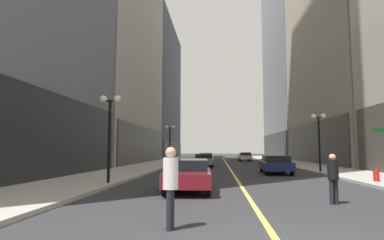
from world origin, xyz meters
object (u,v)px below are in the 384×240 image
object	(u,v)px
pedestrian_in_black_coat	(333,175)
street_lamp_left_far	(170,136)
car_navy	(276,164)
fire_hydrant_right	(376,176)
car_grey	(204,160)
car_maroon	(189,173)
pedestrian_in_white_shirt	(171,181)
car_white	(245,156)
car_yellow	(206,157)
street_lamp_left_near	(110,119)
street_lamp_right_mid	(319,129)

from	to	relation	value
pedestrian_in_black_coat	street_lamp_left_far	bearing A→B (deg)	110.92
car_navy	fire_hydrant_right	distance (m)	7.57
car_grey	fire_hydrant_right	size ratio (longest dim) A/B	5.84
car_maroon	pedestrian_in_white_shirt	xyz separation A→B (m)	(0.21, -6.56, 0.34)
car_white	street_lamp_left_far	bearing A→B (deg)	-123.50
fire_hydrant_right	car_grey	bearing A→B (deg)	121.33
pedestrian_in_black_coat	pedestrian_in_white_shirt	bearing A→B (deg)	-143.33
car_yellow	street_lamp_left_far	distance (m)	8.34
street_lamp_left_near	street_lamp_left_far	bearing A→B (deg)	90.00
car_navy	street_lamp_right_mid	size ratio (longest dim) A/B	1.05
car_maroon	street_lamp_left_near	bearing A→B (deg)	162.44
car_yellow	street_lamp_left_near	bearing A→B (deg)	-98.18
car_navy	car_grey	world-z (taller)	same
car_maroon	fire_hydrant_right	distance (m)	9.78
car_navy	fire_hydrant_right	size ratio (longest dim) A/B	5.81
car_maroon	car_navy	xyz separation A→B (m)	(5.47, 9.62, 0.00)
car_yellow	pedestrian_in_white_shirt	xyz separation A→B (m)	(0.46, -34.08, 0.34)
street_lamp_left_far	car_yellow	bearing A→B (deg)	61.66
car_navy	car_grey	bearing A→B (deg)	122.15
street_lamp_left_far	car_grey	bearing A→B (deg)	-27.04
street_lamp_right_mid	street_lamp_left_near	bearing A→B (deg)	-145.40
street_lamp_right_mid	pedestrian_in_black_coat	bearing A→B (deg)	-106.17
pedestrian_in_white_shirt	street_lamp_right_mid	world-z (taller)	street_lamp_right_mid
street_lamp_left_far	fire_hydrant_right	world-z (taller)	street_lamp_left_far
car_yellow	street_lamp_right_mid	distance (m)	19.78
car_maroon	car_white	size ratio (longest dim) A/B	1.17
car_yellow	car_white	size ratio (longest dim) A/B	1.15
car_grey	pedestrian_in_black_coat	size ratio (longest dim) A/B	2.90
car_grey	car_white	xyz separation A→B (m)	(5.59, 16.33, -0.00)
car_white	street_lamp_right_mid	bearing A→B (deg)	-82.39
street_lamp_right_mid	fire_hydrant_right	world-z (taller)	street_lamp_right_mid
car_maroon	car_navy	world-z (taller)	same
car_white	pedestrian_in_black_coat	distance (m)	37.88
pedestrian_in_white_shirt	street_lamp_right_mid	distance (m)	18.86
car_navy	street_lamp_right_mid	bearing A→B (deg)	8.23
pedestrian_in_white_shirt	car_grey	bearing A→B (deg)	90.77
car_navy	car_white	xyz separation A→B (m)	(-0.01, 25.24, -0.00)
car_yellow	street_lamp_right_mid	size ratio (longest dim) A/B	1.08
car_yellow	street_lamp_left_near	world-z (taller)	street_lamp_left_near
pedestrian_in_black_coat	pedestrian_in_white_shirt	size ratio (longest dim) A/B	0.89
car_maroon	car_navy	bearing A→B (deg)	60.38
car_white	pedestrian_in_black_coat	bearing A→B (deg)	-90.75
car_grey	pedestrian_in_black_coat	world-z (taller)	pedestrian_in_black_coat
street_lamp_left_far	street_lamp_right_mid	bearing A→B (deg)	-39.15
car_grey	street_lamp_left_far	distance (m)	5.06
street_lamp_left_far	car_navy	bearing A→B (deg)	-48.93
car_grey	pedestrian_in_white_shirt	world-z (taller)	pedestrian_in_white_shirt
car_white	street_lamp_right_mid	size ratio (longest dim) A/B	0.94
pedestrian_in_white_shirt	car_maroon	bearing A→B (deg)	91.83
street_lamp_right_mid	car_navy	bearing A→B (deg)	-171.77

